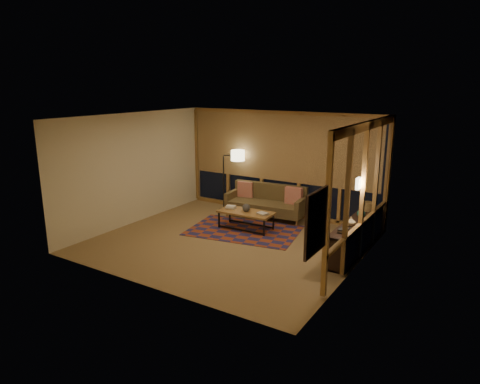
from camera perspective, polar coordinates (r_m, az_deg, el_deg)
The scene contains 21 objects.
floor at distance 9.42m, azimuth -1.49°, elevation -6.67°, with size 5.50×5.00×0.01m, color #A07E5A.
ceiling at distance 8.82m, azimuth -1.60°, elevation 9.95°, with size 5.50×5.00×0.01m, color white.
walls at distance 9.02m, azimuth -1.54°, elevation 1.37°, with size 5.51×5.01×2.70m.
window_wall_back at distance 11.09m, azimuth 5.42°, elevation 3.75°, with size 5.30×0.16×2.60m, color #B28044, non-canonical shape.
window_wall_right at distance 8.47m, azimuth 16.11°, elevation -0.07°, with size 0.16×3.70×2.60m, color #B28044, non-canonical shape.
wall_art at distance 6.19m, azimuth 10.04°, elevation -3.99°, with size 0.06×0.74×0.94m, color red, non-canonical shape.
wall_sconce at distance 8.30m, azimuth 15.51°, elevation 1.11°, with size 0.12×0.18×0.22m, color #FFF0BB, non-canonical shape.
sofa at distance 11.01m, azimuth 3.47°, elevation -1.32°, with size 2.00×0.81×0.82m, color brown, non-canonical shape.
pillow_left at distance 11.42m, azimuth 0.75°, elevation 0.37°, with size 0.42×0.14×0.42m, color red, non-canonical shape.
pillow_right at distance 10.82m, azimuth 7.18°, elevation -0.47°, with size 0.44×0.15×0.44m, color red, non-canonical shape.
area_rug at distance 10.10m, azimuth 0.51°, elevation -5.15°, with size 2.52×1.68×0.01m, color brown.
coffee_table at distance 10.15m, azimuth 0.81°, elevation -3.78°, with size 1.31×0.60×0.44m, color #B28044, non-canonical shape.
book_stack_a at distance 10.31m, azimuth -1.28°, elevation -2.04°, with size 0.23×0.18×0.07m, color silver, non-canonical shape.
book_stack_b at distance 9.87m, azimuth 3.06°, elevation -2.86°, with size 0.26×0.21×0.05m, color silver, non-canonical shape.
ceramic_pot at distance 10.06m, azimuth 0.83°, elevation -2.08°, with size 0.19×0.19×0.19m, color black.
floor_lamp at distance 11.49m, azimuth -2.21°, elevation 1.55°, with size 0.56×0.36×1.67m, color black, non-canonical shape.
bookshelf at distance 9.18m, azimuth 15.23°, elevation -5.59°, with size 0.40×2.60×0.65m, color #362019, non-canonical shape.
basket at distance 9.80m, azimuth 16.67°, elevation -1.85°, with size 0.25×0.25×0.19m, color olive.
teal_bowl at distance 9.28m, azimuth 15.83°, elevation -2.77°, with size 0.17×0.17×0.17m, color #196455.
vase at distance 8.66m, azimuth 14.59°, elevation -3.83°, with size 0.18×0.18×0.19m, color tan.
shelf_book_stack at distance 8.30m, azimuth 13.66°, elevation -4.98°, with size 0.18×0.26×0.08m, color silver, non-canonical shape.
Camera 1 is at (4.86, -7.33, 3.37)m, focal length 32.00 mm.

